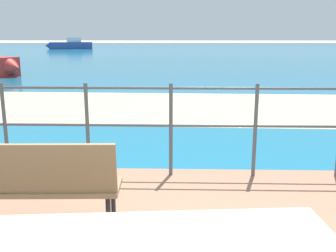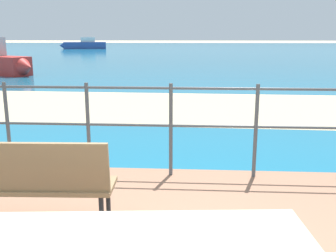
# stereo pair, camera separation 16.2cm
# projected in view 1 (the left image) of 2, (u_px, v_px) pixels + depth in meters

# --- Properties ---
(sea_water) EXTENTS (90.00, 90.00, 0.01)m
(sea_water) POSITION_uv_depth(u_px,v_px,m) (179.00, 51.00, 41.29)
(sea_water) COLOR #196B8E
(sea_water) RESTS_ON ground
(beach_strip) EXTENTS (54.11, 5.96, 0.01)m
(beach_strip) POSITION_uv_depth(u_px,v_px,m) (175.00, 107.00, 9.42)
(beach_strip) COLOR tan
(beach_strip) RESTS_ON ground
(park_bench) EXTENTS (1.66, 0.49, 0.85)m
(park_bench) POSITION_uv_depth(u_px,v_px,m) (15.00, 181.00, 3.09)
(park_bench) COLOR #8C704C
(park_bench) RESTS_ON patio_paving
(railing_fence) EXTENTS (5.94, 0.04, 1.10)m
(railing_fence) POSITION_uv_depth(u_px,v_px,m) (171.00, 120.00, 4.54)
(railing_fence) COLOR #4C5156
(railing_fence) RESTS_ON patio_paving
(boat_mid) EXTENTS (5.67, 2.55, 1.40)m
(boat_mid) POSITION_uv_depth(u_px,v_px,m) (70.00, 45.00, 47.88)
(boat_mid) COLOR #2D478C
(boat_mid) RESTS_ON sea_water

